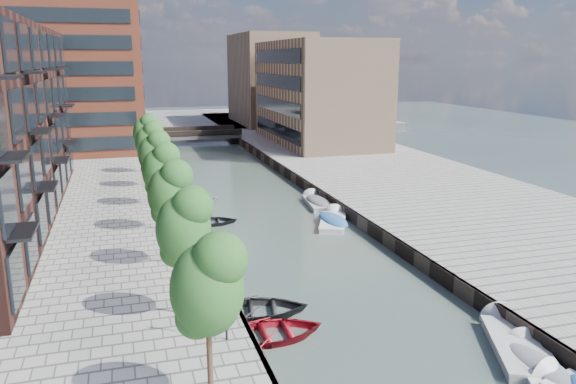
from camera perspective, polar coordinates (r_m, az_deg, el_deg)
name	(u,v)px	position (r m, az deg, el deg)	size (l,w,h in m)	color
water	(239,189)	(55.96, -4.98, 0.35)	(300.00, 300.00, 0.00)	#38473F
quay_right	(386,174)	(61.03, 9.88, 1.78)	(20.00, 140.00, 1.00)	gray
quay_wall_left	(177,188)	(54.99, -11.23, 0.45)	(0.25, 140.00, 1.00)	#332823
quay_wall_right	(298,180)	(57.36, 0.98, 1.24)	(0.25, 140.00, 1.00)	#332823
far_closure	(177,121)	(114.60, -11.18, 7.07)	(80.00, 40.00, 1.00)	gray
tower	(63,31)	(78.75, -21.85, 14.95)	(18.00, 18.00, 30.00)	brown
tan_block_near	(318,92)	(80.22, 3.02, 10.09)	(12.00, 25.00, 14.00)	tan
tan_block_far	(270,79)	(105.01, -1.83, 11.41)	(12.00, 20.00, 16.00)	tan
bridge	(196,134)	(86.85, -9.35, 5.80)	(13.00, 6.00, 1.30)	gray
tree_0	(207,283)	(19.03, -8.23, -9.11)	(2.50, 2.50, 5.95)	#382619
tree_1	(183,225)	(25.60, -10.58, -3.28)	(2.50, 2.50, 5.95)	#382619
tree_2	(169,191)	(32.35, -11.95, 0.15)	(2.50, 2.50, 5.95)	#382619
tree_3	(160,168)	(39.19, -12.85, 2.39)	(2.50, 2.50, 5.95)	#382619
tree_4	(154,152)	(46.07, -13.48, 3.96)	(2.50, 2.50, 5.95)	#382619
tree_5	(149,140)	(52.99, -13.94, 5.12)	(2.50, 2.50, 5.95)	#382619
tree_6	(145,131)	(59.93, -14.30, 6.01)	(2.50, 2.50, 5.95)	#382619
lamp_0	(225,284)	(23.55, -6.39, -9.26)	(0.24, 0.24, 4.12)	black
lamp_1	(182,196)	(38.69, -10.69, -0.37)	(0.24, 0.24, 4.12)	black
lamp_2	(164,157)	(54.32, -12.53, 3.47)	(0.24, 0.24, 4.12)	black
sloop_0	(258,315)	(28.92, -3.07, -12.35)	(3.68, 5.15, 1.07)	black
sloop_2	(272,338)	(26.73, -1.63, -14.62)	(3.55, 4.97, 1.03)	maroon
sloop_3	(197,204)	(50.47, -9.24, -1.21)	(3.14, 4.40, 0.91)	white
sloop_4	(210,224)	(44.20, -7.97, -3.26)	(3.10, 4.35, 0.90)	black
motorboat_1	(537,365)	(26.43, 23.93, -15.74)	(3.21, 4.87, 1.54)	silver
motorboat_2	(511,342)	(28.03, 21.75, -13.98)	(4.07, 6.02, 1.91)	beige
motorboat_3	(333,221)	(44.02, 4.61, -2.95)	(3.83, 5.64, 1.79)	white
motorboat_4	(317,202)	(49.56, 2.94, -1.06)	(2.38, 5.40, 1.74)	#B0B0AE
car	(282,137)	(79.95, -0.61, 5.58)	(1.73, 4.30, 1.47)	silver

